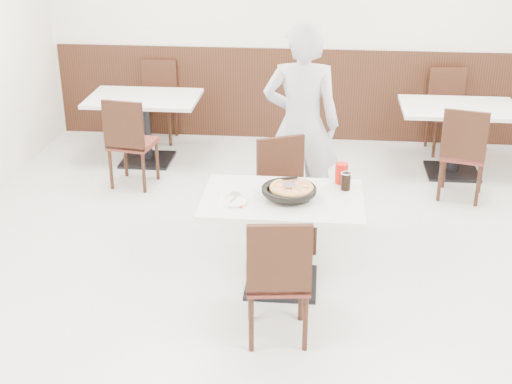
# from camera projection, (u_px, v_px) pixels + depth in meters

# --- Properties ---
(floor) EXTENTS (7.00, 7.00, 0.00)m
(floor) POSITION_uv_depth(u_px,v_px,m) (282.00, 284.00, 5.60)
(floor) COLOR #B0B0AB
(floor) RESTS_ON ground
(wall_back) EXTENTS (6.00, 0.04, 2.80)m
(wall_back) POSITION_uv_depth(u_px,v_px,m) (302.00, 23.00, 8.23)
(wall_back) COLOR beige
(wall_back) RESTS_ON floor
(wainscot_back) EXTENTS (5.90, 0.03, 1.10)m
(wainscot_back) POSITION_uv_depth(u_px,v_px,m) (300.00, 95.00, 8.55)
(wainscot_back) COLOR black
(wainscot_back) RESTS_ON floor
(main_table) EXTENTS (1.27, 0.92, 0.75)m
(main_table) POSITION_uv_depth(u_px,v_px,m) (282.00, 242.00, 5.45)
(main_table) COLOR silver
(main_table) RESTS_ON floor
(chair_near) EXTENTS (0.47, 0.47, 0.95)m
(chair_near) POSITION_uv_depth(u_px,v_px,m) (277.00, 276.00, 4.79)
(chair_near) COLOR black
(chair_near) RESTS_ON floor
(chair_far) EXTENTS (0.55, 0.55, 0.95)m
(chair_far) POSITION_uv_depth(u_px,v_px,m) (288.00, 198.00, 5.97)
(chair_far) COLOR black
(chair_far) RESTS_ON floor
(trivet) EXTENTS (0.12, 0.12, 0.04)m
(trivet) POSITION_uv_depth(u_px,v_px,m) (294.00, 197.00, 5.27)
(trivet) COLOR black
(trivet) RESTS_ON main_table
(pizza_pan) EXTENTS (0.37, 0.37, 0.01)m
(pizza_pan) POSITION_uv_depth(u_px,v_px,m) (289.00, 193.00, 5.27)
(pizza_pan) COLOR black
(pizza_pan) RESTS_ON trivet
(pizza) EXTENTS (0.33, 0.33, 0.02)m
(pizza) POSITION_uv_depth(u_px,v_px,m) (292.00, 190.00, 5.28)
(pizza) COLOR tan
(pizza) RESTS_ON pizza_pan
(pizza_server) EXTENTS (0.08, 0.10, 0.00)m
(pizza_server) POSITION_uv_depth(u_px,v_px,m) (289.00, 185.00, 5.28)
(pizza_server) COLOR silver
(pizza_server) RESTS_ON pizza
(napkin) EXTENTS (0.18, 0.18, 0.00)m
(napkin) POSITION_uv_depth(u_px,v_px,m) (231.00, 203.00, 5.21)
(napkin) COLOR white
(napkin) RESTS_ON main_table
(side_plate) EXTENTS (0.21, 0.21, 0.01)m
(side_plate) POSITION_uv_depth(u_px,v_px,m) (234.00, 202.00, 5.21)
(side_plate) COLOR silver
(side_plate) RESTS_ON napkin
(fork) EXTENTS (0.07, 0.17, 0.00)m
(fork) POSITION_uv_depth(u_px,v_px,m) (235.00, 198.00, 5.25)
(fork) COLOR silver
(fork) RESTS_ON side_plate
(cola_glass) EXTENTS (0.08, 0.08, 0.13)m
(cola_glass) POSITION_uv_depth(u_px,v_px,m) (346.00, 182.00, 5.41)
(cola_glass) COLOR black
(cola_glass) RESTS_ON main_table
(red_cup) EXTENTS (0.11, 0.11, 0.16)m
(red_cup) POSITION_uv_depth(u_px,v_px,m) (341.00, 173.00, 5.52)
(red_cup) COLOR #B41006
(red_cup) RESTS_ON main_table
(diner_person) EXTENTS (0.68, 0.45, 1.86)m
(diner_person) POSITION_uv_depth(u_px,v_px,m) (301.00, 126.00, 6.28)
(diner_person) COLOR #B3B2B7
(diner_person) RESTS_ON floor
(bg_table_left) EXTENTS (1.28, 0.92, 0.75)m
(bg_table_left) POSITION_uv_depth(u_px,v_px,m) (146.00, 129.00, 7.91)
(bg_table_left) COLOR silver
(bg_table_left) RESTS_ON floor
(bg_chair_left_near) EXTENTS (0.48, 0.48, 0.95)m
(bg_chair_left_near) POSITION_uv_depth(u_px,v_px,m) (133.00, 141.00, 7.26)
(bg_chair_left_near) COLOR black
(bg_chair_left_near) RESTS_ON floor
(bg_chair_left_far) EXTENTS (0.42, 0.42, 0.95)m
(bg_chair_left_far) POSITION_uv_depth(u_px,v_px,m) (157.00, 102.00, 8.51)
(bg_chair_left_far) COLOR black
(bg_chair_left_far) RESTS_ON floor
(bg_table_right) EXTENTS (1.29, 0.95, 0.75)m
(bg_table_right) POSITION_uv_depth(u_px,v_px,m) (455.00, 140.00, 7.58)
(bg_table_right) COLOR silver
(bg_table_right) RESTS_ON floor
(bg_chair_right_near) EXTENTS (0.51, 0.51, 0.95)m
(bg_chair_right_near) POSITION_uv_depth(u_px,v_px,m) (464.00, 152.00, 6.97)
(bg_chair_right_near) COLOR black
(bg_chair_right_near) RESTS_ON floor
(bg_chair_right_far) EXTENTS (0.47, 0.47, 0.95)m
(bg_chair_right_far) POSITION_uv_depth(u_px,v_px,m) (449.00, 113.00, 8.14)
(bg_chair_right_far) COLOR black
(bg_chair_right_far) RESTS_ON floor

